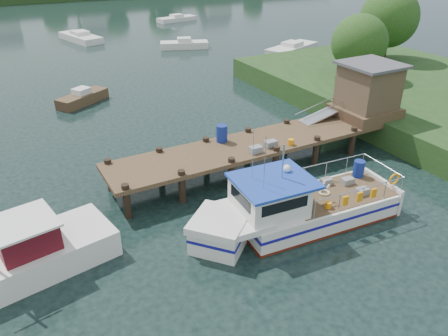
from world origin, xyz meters
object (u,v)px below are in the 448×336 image
moored_far (177,19)px  moored_c (292,48)px  work_boat (3,265)px  moored_b (184,44)px  moored_d (81,37)px  moored_rowboat (82,98)px  dock (332,110)px  lobster_boat (293,209)px

moored_far → moored_c: size_ratio=0.83×
work_boat → moored_b: bearing=46.0°
moored_c → work_boat: bearing=-153.2°
moored_c → moored_d: (-17.80, 16.14, 0.02)m
moored_far → work_boat: bearing=-144.6°
moored_rowboat → moored_far: (19.61, 28.50, -0.07)m
dock → lobster_boat: lobster_boat is taller
lobster_boat → moored_rowboat: lobster_boat is taller
work_boat → moored_rowboat: 18.34m
lobster_boat → moored_b: bearing=77.5°
moored_b → moored_d: moored_d is taller
lobster_boat → moored_far: lobster_boat is taller
dock → moored_b: bearing=83.2°
moored_rowboat → moored_d: size_ratio=0.58×
moored_rowboat → moored_d: 22.18m
moored_rowboat → lobster_boat: bearing=-79.7°
moored_c → moored_d: moored_d is taller
dock → moored_far: 43.68m
lobster_boat → moored_b: 33.14m
moored_rowboat → moored_c: (22.53, 5.54, -0.03)m
lobster_boat → moored_rowboat: (-4.03, 19.26, -0.40)m
lobster_boat → moored_c: (18.50, 24.80, -0.43)m
moored_rowboat → dock: bearing=-55.3°
dock → moored_d: (-5.63, 35.81, -1.83)m
lobster_boat → work_boat: size_ratio=1.14×
dock → moored_far: (9.25, 42.64, -1.89)m
dock → moored_d: size_ratio=2.40×
dock → moored_c: bearing=58.3°
work_boat → moored_far: work_boat is taller
lobster_boat → moored_c: lobster_boat is taller
dock → work_boat: bearing=-169.9°
lobster_boat → moored_far: 50.24m
dock → work_boat: (-16.90, -3.00, -1.56)m
moored_b → moored_far: bearing=54.8°
dock → moored_c: (12.17, 19.68, -1.85)m
dock → lobster_boat: 8.27m
dock → moored_rowboat: size_ratio=4.17×
lobster_boat → moored_far: bearing=76.1°
moored_d → moored_b: bearing=-30.9°
moored_b → moored_c: bearing=-52.1°
lobster_boat → work_boat: 10.78m
moored_b → moored_c: size_ratio=0.75×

